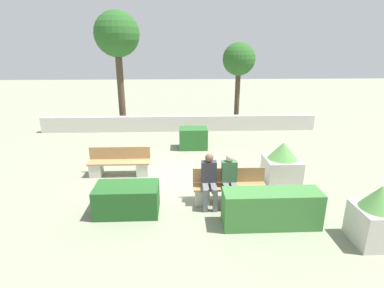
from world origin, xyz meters
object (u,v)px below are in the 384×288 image
Objects in this scene: planter_corner_right at (282,163)px; planter_corner_left at (377,216)px; tree_leftmost at (117,36)px; tree_center_left at (239,61)px; bench_front at (229,190)px; person_seated_woman at (209,178)px; person_seated_man at (230,178)px; bench_left_side at (119,165)px.

planter_corner_left is at bearing -73.80° from planter_corner_right.
tree_leftmost reaches higher than tree_center_left.
bench_front is 8.91m from tree_center_left.
planter_corner_left is 0.31× the size of tree_center_left.
tree_leftmost is at bearing 113.58° from person_seated_woman.
planter_corner_left is (2.71, -1.71, -0.13)m from person_seated_man.
bench_left_side is at bearing 147.68° from planter_corner_left.
tree_leftmost is (-4.16, 8.13, 4.02)m from bench_front.
tree_leftmost is at bearing -178.79° from tree_center_left.
planter_corner_right is at bearing 4.18° from bench_left_side.
person_seated_man is 1.12× the size of planter_corner_right.
planter_corner_right is (1.78, 1.25, 0.23)m from bench_front.
person_seated_man is 0.99× the size of person_seated_woman.
planter_corner_right is 9.85m from tree_leftmost.
person_seated_man is at bearing -142.38° from planter_corner_right.
person_seated_woman is (-0.55, -0.14, 0.41)m from bench_front.
bench_front and bench_left_side have the same top height.
bench_front is 0.46× the size of tree_center_left.
bench_left_side is 0.46× the size of tree_center_left.
bench_front is 0.70m from person_seated_woman.
tree_leftmost reaches higher than planter_corner_right.
planter_corner_left is 1.07× the size of planter_corner_right.
planter_corner_right is 0.22× the size of tree_leftmost.
planter_corner_left reaches higher than bench_front.
person_seated_woman is at bearing 179.84° from person_seated_man.
tree_center_left is (1.73, 8.40, 2.50)m from person_seated_man.
person_seated_man is 1.04× the size of planter_corner_left.
tree_leftmost is at bearing 117.08° from bench_front.
person_seated_woman is at bearing -26.09° from bench_left_side.
planter_corner_left is 12.66m from tree_leftmost.
planter_corner_right is (-0.90, 3.10, -0.05)m from planter_corner_left.
bench_left_side is 1.42× the size of person_seated_woman.
person_seated_woman is (2.63, -2.00, 0.41)m from bench_left_side.
person_seated_woman reaches higher than person_seated_man.
person_seated_man reaches higher than bench_left_side.
tree_leftmost is at bearing 124.42° from planter_corner_left.
planter_corner_right is (1.81, 1.39, -0.17)m from person_seated_man.
person_seated_woman reaches higher than planter_corner_left.
bench_left_side is at bearing 173.01° from planter_corner_right.
bench_front is 0.34× the size of tree_leftmost.
planter_corner_right is at bearing 37.62° from person_seated_man.
planter_corner_left reaches higher than planter_corner_right.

